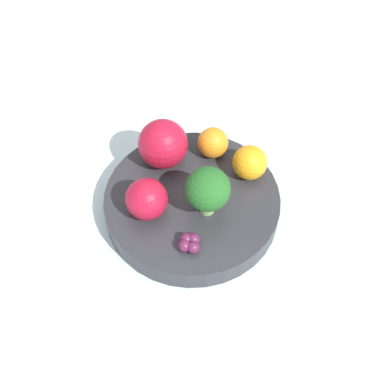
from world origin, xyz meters
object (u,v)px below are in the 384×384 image
bowl (192,204)px  apple_red (163,144)px  napkin (10,167)px  grape_cluster (189,243)px  orange_front (250,163)px  orange_back (213,143)px  broccoli (207,190)px  apple_green (147,199)px

bowl → apple_red: 0.08m
napkin → apple_red: bearing=44.3°
grape_cluster → napkin: bearing=-162.7°
orange_front → orange_back: size_ratio=1.10×
apple_red → napkin: (-0.15, -0.14, -0.06)m
bowl → orange_back: 0.08m
apple_red → broccoli: bearing=-8.5°
broccoli → apple_red: bearing=171.5°
orange_back → grape_cluster: 0.14m
broccoli → napkin: size_ratio=0.37×
broccoli → apple_red: broccoli is taller
grape_cluster → orange_back: bearing=125.7°
apple_red → orange_back: (0.03, 0.05, -0.01)m
broccoli → orange_front: size_ratio=1.57×
apple_red → grape_cluster: apple_red is taller
broccoli → grape_cluster: bearing=-64.7°
grape_cluster → broccoli: bearing=115.3°
apple_red → orange_front: 0.11m
apple_red → napkin: apple_red is taller
grape_cluster → napkin: 0.28m
grape_cluster → napkin: size_ratio=0.16×
bowl → apple_red: (-0.07, 0.01, 0.05)m
apple_red → apple_green: size_ratio=1.25×
bowl → apple_green: apple_green is taller
broccoli → apple_green: (-0.05, -0.05, -0.02)m
bowl → napkin: (-0.21, -0.13, -0.01)m
bowl → apple_green: size_ratio=4.31×
apple_red → apple_green: (0.05, -0.07, -0.01)m
apple_green → grape_cluster: 0.07m
orange_front → grape_cluster: bearing=-77.3°
orange_back → orange_front: bearing=9.5°
bowl → napkin: bowl is taller
apple_green → bowl: bearing=69.7°
napkin → broccoli: bearing=28.3°
orange_back → broccoli: bearing=-48.3°
apple_green → broccoli: bearing=48.4°
apple_red → napkin: bearing=-135.7°
bowl → broccoli: broccoli is taller
bowl → grape_cluster: grape_cluster is taller
orange_back → grape_cluster: size_ratio=1.38×
orange_front → orange_back: orange_front is taller
bowl → napkin: bearing=-148.6°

